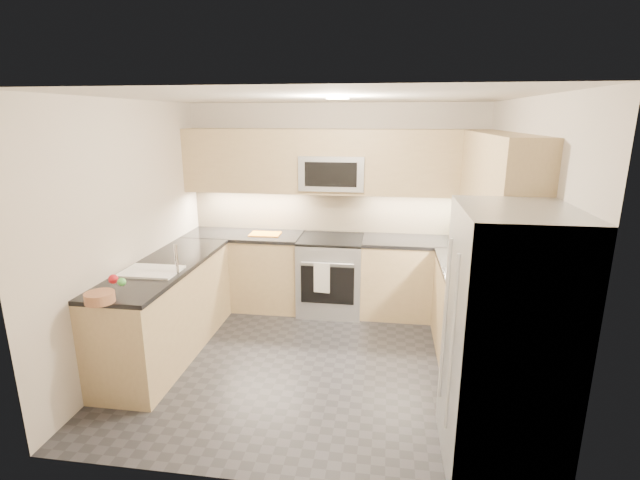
{
  "coord_description": "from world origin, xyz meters",
  "views": [
    {
      "loc": [
        0.64,
        -4.06,
        2.34
      ],
      "look_at": [
        0.0,
        0.35,
        1.15
      ],
      "focal_mm": 26.0,
      "sensor_mm": 36.0,
      "label": 1
    }
  ],
  "objects_px": {
    "microwave": "(333,172)",
    "fruit_basket": "(100,298)",
    "gas_range": "(331,275)",
    "cutting_board": "(265,234)",
    "utensil_bowl": "(465,233)",
    "refrigerator": "(506,343)"
  },
  "relations": [
    {
      "from": "microwave",
      "to": "cutting_board",
      "type": "xyz_separation_m",
      "value": [
        -0.82,
        -0.1,
        -0.75
      ]
    },
    {
      "from": "gas_range",
      "to": "microwave",
      "type": "relative_size",
      "value": 1.2
    },
    {
      "from": "utensil_bowl",
      "to": "refrigerator",
      "type": "bearing_deg",
      "value": -92.52
    },
    {
      "from": "microwave",
      "to": "utensil_bowl",
      "type": "height_order",
      "value": "microwave"
    },
    {
      "from": "gas_range",
      "to": "fruit_basket",
      "type": "height_order",
      "value": "fruit_basket"
    },
    {
      "from": "microwave",
      "to": "refrigerator",
      "type": "xyz_separation_m",
      "value": [
        1.45,
        -2.55,
        -0.8
      ]
    },
    {
      "from": "utensil_bowl",
      "to": "fruit_basket",
      "type": "distance_m",
      "value": 3.87
    },
    {
      "from": "microwave",
      "to": "refrigerator",
      "type": "bearing_deg",
      "value": -60.38
    },
    {
      "from": "utensil_bowl",
      "to": "fruit_basket",
      "type": "relative_size",
      "value": 1.42
    },
    {
      "from": "gas_range",
      "to": "refrigerator",
      "type": "distance_m",
      "value": 2.86
    },
    {
      "from": "cutting_board",
      "to": "gas_range",
      "type": "bearing_deg",
      "value": -1.41
    },
    {
      "from": "gas_range",
      "to": "cutting_board",
      "type": "bearing_deg",
      "value": 178.59
    },
    {
      "from": "fruit_basket",
      "to": "utensil_bowl",
      "type": "bearing_deg",
      "value": 36.83
    },
    {
      "from": "microwave",
      "to": "fruit_basket",
      "type": "relative_size",
      "value": 3.38
    },
    {
      "from": "fruit_basket",
      "to": "cutting_board",
      "type": "bearing_deg",
      "value": 72.48
    },
    {
      "from": "gas_range",
      "to": "microwave",
      "type": "distance_m",
      "value": 1.25
    },
    {
      "from": "cutting_board",
      "to": "utensil_bowl",
      "type": "bearing_deg",
      "value": 0.97
    },
    {
      "from": "microwave",
      "to": "utensil_bowl",
      "type": "distance_m",
      "value": 1.7
    },
    {
      "from": "utensil_bowl",
      "to": "microwave",
      "type": "bearing_deg",
      "value": 177.63
    },
    {
      "from": "utensil_bowl",
      "to": "fruit_basket",
      "type": "height_order",
      "value": "utensil_bowl"
    },
    {
      "from": "gas_range",
      "to": "cutting_board",
      "type": "relative_size",
      "value": 2.47
    },
    {
      "from": "fruit_basket",
      "to": "microwave",
      "type": "bearing_deg",
      "value": 57.2
    }
  ]
}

